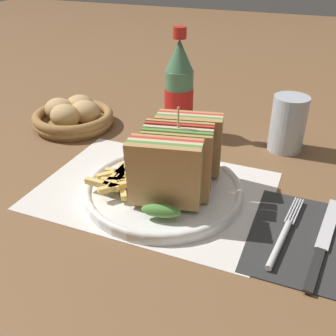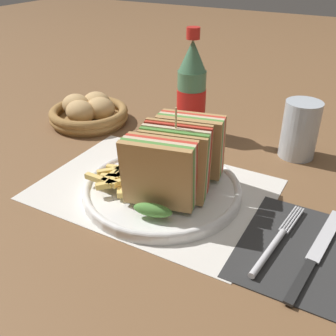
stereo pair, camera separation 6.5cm
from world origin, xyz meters
name	(u,v)px [view 1 (the left image)]	position (x,y,z in m)	size (l,w,h in m)	color
ground_plane	(161,192)	(0.00, 0.00, 0.00)	(4.00, 4.00, 0.00)	brown
placemat	(154,191)	(-0.01, 0.00, 0.00)	(0.38, 0.28, 0.00)	silver
plate_main	(163,189)	(0.01, -0.01, 0.01)	(0.26, 0.26, 0.02)	white
club_sandwich	(178,160)	(0.03, 0.00, 0.07)	(0.12, 0.19, 0.14)	tan
fries_pile	(121,179)	(-0.06, -0.03, 0.03)	(0.09, 0.09, 0.02)	#E5C166
ketchup_blob	(131,168)	(-0.06, 0.01, 0.03)	(0.04, 0.04, 0.01)	maroon
napkin	(304,238)	(0.23, -0.03, 0.00)	(0.15, 0.20, 0.00)	#2D2D2D
fork	(283,236)	(0.21, -0.05, 0.01)	(0.03, 0.18, 0.01)	silver
knife	(323,241)	(0.26, -0.04, 0.01)	(0.04, 0.21, 0.00)	black
coke_bottle_near	(179,90)	(-0.06, 0.23, 0.10)	(0.06, 0.06, 0.22)	#4C7F5B
glass_near	(287,127)	(0.17, 0.24, 0.05)	(0.07, 0.07, 0.11)	silver
bread_basket	(73,116)	(-0.29, 0.17, 0.02)	(0.18, 0.18, 0.06)	olive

